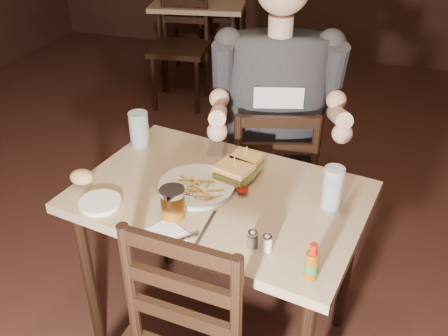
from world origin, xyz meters
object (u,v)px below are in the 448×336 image
(hot_sauce, at_px, (312,261))
(glass_left, at_px, (139,129))
(bg_chair_far, at_px, (221,14))
(syrup_dispenser, at_px, (173,203))
(side_plate, at_px, (100,204))
(main_table, at_px, (220,213))
(glass_right, at_px, (333,188))
(bg_chair_near, at_px, (180,48))
(dinner_plate, at_px, (197,187))
(chair_far, at_px, (271,180))
(bg_table, at_px, (202,9))
(diner, at_px, (278,86))

(hot_sauce, bearing_deg, glass_left, 145.28)
(bg_chair_far, height_order, syrup_dispenser, bg_chair_far)
(glass_left, height_order, side_plate, glass_left)
(main_table, relative_size, glass_right, 7.08)
(bg_chair_near, height_order, syrup_dispenser, bg_chair_near)
(bg_chair_near, distance_m, syrup_dispenser, 2.67)
(bg_chair_near, distance_m, side_plate, 2.59)
(side_plate, bearing_deg, hot_sauce, -9.72)
(main_table, distance_m, bg_chair_far, 3.55)
(bg_chair_far, relative_size, hot_sauce, 7.67)
(main_table, xyz_separation_m, syrup_dispenser, (-0.11, -0.19, 0.15))
(main_table, distance_m, syrup_dispenser, 0.27)
(main_table, distance_m, dinner_plate, 0.14)
(side_plate, bearing_deg, main_table, 27.83)
(chair_far, xyz_separation_m, bg_chair_near, (-1.17, 1.66, 0.04))
(main_table, height_order, glass_left, glass_left)
(syrup_dispenser, bearing_deg, bg_chair_far, 114.82)
(glass_left, bearing_deg, bg_chair_far, 101.77)
(bg_chair_far, distance_m, dinner_plate, 3.53)
(chair_far, distance_m, syrup_dispenser, 0.90)
(bg_chair_near, xyz_separation_m, syrup_dispenser, (0.99, -2.46, 0.33))
(main_table, relative_size, glass_left, 7.53)
(hot_sauce, xyz_separation_m, side_plate, (-0.79, 0.14, -0.06))
(hot_sauce, height_order, syrup_dispenser, hot_sauce)
(main_table, relative_size, bg_chair_near, 1.18)
(bg_table, height_order, syrup_dispenser, syrup_dispenser)
(dinner_plate, relative_size, syrup_dispenser, 2.49)
(bg_table, height_order, glass_left, glass_left)
(bg_chair_far, distance_m, bg_chair_near, 1.10)
(diner, xyz_separation_m, syrup_dispenser, (-0.20, -0.75, -0.16))
(dinner_plate, bearing_deg, side_plate, -145.65)
(bg_chair_far, distance_m, diner, 3.09)
(bg_chair_far, xyz_separation_m, syrup_dispenser, (0.99, -3.56, 0.33))
(main_table, xyz_separation_m, bg_chair_far, (-1.10, 3.37, -0.18))
(diner, bearing_deg, main_table, -114.49)
(syrup_dispenser, bearing_deg, main_table, 68.62)
(glass_right, relative_size, side_plate, 1.10)
(side_plate, bearing_deg, glass_left, 97.04)
(bg_chair_near, distance_m, glass_left, 2.16)
(syrup_dispenser, bearing_deg, bg_chair_near, 121.21)
(glass_left, relative_size, hot_sauce, 1.19)
(glass_left, height_order, glass_right, glass_right)
(glass_right, height_order, hot_sauce, glass_right)
(syrup_dispenser, height_order, side_plate, syrup_dispenser)
(chair_far, bearing_deg, main_table, 67.58)
(glass_left, xyz_separation_m, syrup_dispenser, (0.34, -0.43, -0.02))
(syrup_dispenser, bearing_deg, hot_sauce, -7.58)
(bg_table, xyz_separation_m, side_plate, (0.71, -3.03, 0.10))
(glass_right, bearing_deg, bg_table, 118.43)
(side_plate, bearing_deg, bg_table, 103.15)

